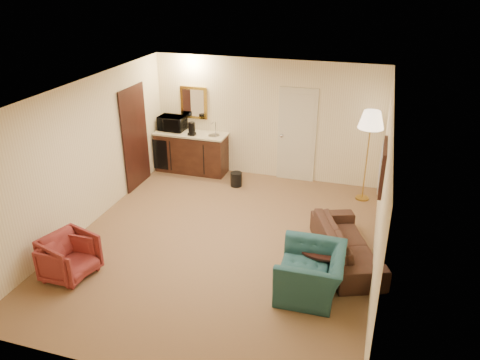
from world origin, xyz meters
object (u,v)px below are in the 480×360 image
(teal_armchair, at_px, (311,266))
(coffee_table, at_px, (324,262))
(rose_chair_near, at_px, (69,254))
(rose_chair_far, at_px, (66,259))
(coffee_maker, at_px, (192,129))
(wetbar_cabinet, at_px, (192,152))
(sofa, at_px, (347,239))
(waste_bin, at_px, (236,179))
(microwave, at_px, (172,122))
(floor_lamp, at_px, (367,156))

(teal_armchair, xyz_separation_m, coffee_table, (0.14, 0.47, -0.23))
(rose_chair_near, distance_m, rose_chair_far, 0.09)
(rose_chair_far, height_order, coffee_maker, coffee_maker)
(wetbar_cabinet, bearing_deg, sofa, -34.94)
(teal_armchair, relative_size, waste_bin, 3.43)
(sofa, relative_size, rose_chair_near, 2.68)
(microwave, height_order, coffee_maker, microwave)
(sofa, xyz_separation_m, floor_lamp, (0.13, 2.28, 0.55))
(teal_armchair, xyz_separation_m, coffee_maker, (-3.24, 3.51, 0.61))
(rose_chair_near, xyz_separation_m, microwave, (-0.23, 4.31, 0.76))
(sofa, height_order, coffee_maker, coffee_maker)
(waste_bin, bearing_deg, floor_lamp, 3.37)
(coffee_table, distance_m, microwave, 5.16)
(wetbar_cabinet, height_order, floor_lamp, floor_lamp)
(teal_armchair, height_order, coffee_maker, coffee_maker)
(wetbar_cabinet, xyz_separation_m, floor_lamp, (3.85, -0.32, 0.47))
(teal_armchair, bearing_deg, floor_lamp, 169.14)
(rose_chair_near, relative_size, microwave, 1.21)
(sofa, bearing_deg, wetbar_cabinet, 33.43)
(waste_bin, bearing_deg, coffee_table, -50.06)
(rose_chair_near, xyz_separation_m, coffee_table, (3.70, 1.09, -0.13))
(waste_bin, relative_size, coffee_maker, 1.07)
(wetbar_cabinet, bearing_deg, waste_bin, -21.41)
(teal_armchair, bearing_deg, rose_chair_far, -80.47)
(waste_bin, bearing_deg, microwave, 161.87)
(coffee_table, height_order, coffee_maker, coffee_maker)
(wetbar_cabinet, relative_size, sofa, 0.86)
(teal_armchair, xyz_separation_m, microwave, (-3.79, 3.70, 0.66))
(wetbar_cabinet, distance_m, rose_chair_near, 4.24)
(coffee_table, distance_m, waste_bin, 3.49)
(wetbar_cabinet, xyz_separation_m, teal_armchair, (3.31, -3.62, -0.00))
(microwave, bearing_deg, teal_armchair, -41.84)
(teal_armchair, bearing_deg, microwave, -135.90)
(coffee_maker, bearing_deg, wetbar_cabinet, 117.64)
(teal_armchair, distance_m, coffee_table, 0.54)
(rose_chair_near, height_order, rose_chair_far, rose_chair_near)
(sofa, distance_m, coffee_table, 0.63)
(coffee_maker, bearing_deg, rose_chair_near, -101.80)
(rose_chair_far, bearing_deg, rose_chair_near, 0.06)
(rose_chair_near, bearing_deg, sofa, -50.60)
(rose_chair_near, bearing_deg, floor_lamp, -29.28)
(rose_chair_far, height_order, floor_lamp, floor_lamp)
(rose_chair_far, bearing_deg, coffee_maker, -4.36)
(teal_armchair, relative_size, rose_chair_near, 1.47)
(wetbar_cabinet, xyz_separation_m, rose_chair_near, (-0.25, -4.23, -0.10))
(microwave, distance_m, coffee_maker, 0.59)
(teal_armchair, height_order, microwave, microwave)
(coffee_table, bearing_deg, microwave, 140.60)
(rose_chair_far, relative_size, floor_lamp, 0.35)
(sofa, xyz_separation_m, rose_chair_near, (-3.97, -1.63, -0.02))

